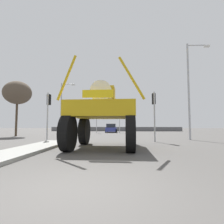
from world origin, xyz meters
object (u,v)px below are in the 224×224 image
(traffic_signal_near_left, at_px, (48,106))
(traffic_signal_far_right, at_px, (97,116))
(traffic_signal_far_left, at_px, (120,114))
(streetlight_far_left, at_px, (62,105))
(oversize_sprayer, at_px, (103,114))
(sedan_ahead, at_px, (111,128))
(bare_tree_left, at_px, (17,93))
(traffic_signal_near_right, at_px, (154,105))
(streetlight_near_right, at_px, (190,86))

(traffic_signal_near_left, xyz_separation_m, traffic_signal_far_right, (1.88, 15.39, -0.02))
(traffic_signal_far_left, distance_m, streetlight_far_left, 9.12)
(traffic_signal_far_left, distance_m, traffic_signal_far_right, 3.76)
(oversize_sprayer, height_order, traffic_signal_near_left, oversize_sprayer)
(sedan_ahead, height_order, streetlight_far_left, streetlight_far_left)
(traffic_signal_near_left, distance_m, streetlight_far_left, 13.13)
(streetlight_far_left, bearing_deg, oversize_sprayer, -64.96)
(traffic_signal_far_left, bearing_deg, sedan_ahead, 120.42)
(oversize_sprayer, bearing_deg, bare_tree_left, 49.36)
(traffic_signal_near_right, bearing_deg, streetlight_far_left, 131.72)
(traffic_signal_near_left, xyz_separation_m, streetlight_near_right, (11.90, 1.94, 1.96))
(sedan_ahead, height_order, traffic_signal_near_right, traffic_signal_near_right)
(oversize_sprayer, xyz_separation_m, streetlight_near_right, (7.15, 5.82, 2.86))
(traffic_signal_far_right, bearing_deg, bare_tree_left, -132.35)
(traffic_signal_far_left, xyz_separation_m, traffic_signal_far_right, (-3.76, 0.01, -0.25))
(sedan_ahead, xyz_separation_m, traffic_signal_far_left, (1.48, -2.52, 2.31))
(sedan_ahead, relative_size, traffic_signal_far_right, 1.09)
(oversize_sprayer, xyz_separation_m, traffic_signal_near_right, (3.58, 3.87, 0.92))
(streetlight_near_right, relative_size, streetlight_far_left, 1.12)
(streetlight_near_right, bearing_deg, bare_tree_left, 166.27)
(streetlight_far_left, xyz_separation_m, bare_tree_left, (-3.34, -6.30, 0.75))
(traffic_signal_near_right, height_order, bare_tree_left, bare_tree_left)
(traffic_signal_near_left, height_order, traffic_signal_near_right, traffic_signal_near_right)
(traffic_signal_far_left, relative_size, streetlight_near_right, 0.48)
(traffic_signal_far_right, xyz_separation_m, bare_tree_left, (-8.20, -9.00, 2.27))
(oversize_sprayer, bearing_deg, traffic_signal_far_right, 10.68)
(traffic_signal_near_left, distance_m, traffic_signal_near_right, 8.33)
(sedan_ahead, relative_size, streetlight_near_right, 0.48)
(traffic_signal_near_right, distance_m, traffic_signal_far_right, 16.69)
(oversize_sprayer, xyz_separation_m, traffic_signal_near_left, (-4.75, 3.87, 0.91))
(sedan_ahead, distance_m, traffic_signal_near_left, 18.50)
(traffic_signal_far_left, bearing_deg, bare_tree_left, -143.05)
(oversize_sprayer, height_order, sedan_ahead, oversize_sprayer)
(traffic_signal_far_right, bearing_deg, oversize_sprayer, -81.51)
(traffic_signal_near_right, height_order, traffic_signal_far_left, traffic_signal_far_left)
(traffic_signal_near_left, height_order, traffic_signal_far_left, traffic_signal_far_left)
(bare_tree_left, bearing_deg, sedan_ahead, 47.68)
(traffic_signal_near_left, distance_m, streetlight_near_right, 12.21)
(streetlight_near_right, height_order, streetlight_far_left, streetlight_near_right)
(oversize_sprayer, bearing_deg, traffic_signal_near_right, -40.55)
(oversize_sprayer, bearing_deg, traffic_signal_far_left, -0.42)
(bare_tree_left, bearing_deg, streetlight_far_left, 62.11)
(traffic_signal_near_left, xyz_separation_m, traffic_signal_near_right, (8.33, -0.00, 0.01))
(traffic_signal_far_left, relative_size, traffic_signal_far_right, 1.09)
(sedan_ahead, relative_size, streetlight_far_left, 0.54)
(oversize_sprayer, relative_size, traffic_signal_near_right, 1.38)
(sedan_ahead, xyz_separation_m, bare_tree_left, (-10.48, -11.51, 4.33))
(traffic_signal_near_right, height_order, traffic_signal_far_right, traffic_signal_near_right)
(streetlight_near_right, xyz_separation_m, streetlight_far_left, (-14.89, 10.76, -0.46))
(traffic_signal_far_left, height_order, traffic_signal_far_right, traffic_signal_far_left)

